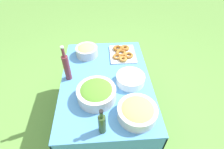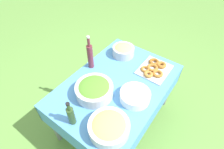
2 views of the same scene
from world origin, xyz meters
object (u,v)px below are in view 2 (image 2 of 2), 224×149
object	(u,v)px
olive_oil_bottle	(71,115)
wine_bottle	(90,56)
plate_stack	(135,96)
salad_bowl	(94,89)
donut_platter	(154,69)
bread_bowl	(109,127)
pasta_bowl	(123,50)

from	to	relation	value
olive_oil_bottle	wine_bottle	xyz separation A→B (m)	(0.59, 0.32, 0.05)
plate_stack	wine_bottle	xyz separation A→B (m)	(0.10, 0.60, 0.11)
salad_bowl	wine_bottle	xyz separation A→B (m)	(0.27, 0.27, 0.08)
donut_platter	plate_stack	size ratio (longest dim) A/B	1.27
bread_bowl	donut_platter	bearing A→B (deg)	1.79
wine_bottle	plate_stack	bearing A→B (deg)	-99.04
pasta_bowl	bread_bowl	world-z (taller)	pasta_bowl
bread_bowl	olive_oil_bottle	bearing A→B (deg)	111.75
olive_oil_bottle	bread_bowl	size ratio (longest dim) A/B	0.80
pasta_bowl	donut_platter	bearing A→B (deg)	-93.05
wine_bottle	pasta_bowl	bearing A→B (deg)	-24.38
donut_platter	olive_oil_bottle	distance (m)	0.97
donut_platter	plate_stack	distance (m)	0.44
salad_bowl	plate_stack	size ratio (longest dim) A/B	1.26
olive_oil_bottle	wine_bottle	size ratio (longest dim) A/B	0.68
wine_bottle	bread_bowl	bearing A→B (deg)	-128.65
salad_bowl	pasta_bowl	distance (m)	0.64
salad_bowl	wine_bottle	size ratio (longest dim) A/B	0.90
salad_bowl	olive_oil_bottle	size ratio (longest dim) A/B	1.33
salad_bowl	wine_bottle	distance (m)	0.39
plate_stack	bread_bowl	xyz separation A→B (m)	(-0.38, 0.00, 0.02)
salad_bowl	pasta_bowl	xyz separation A→B (m)	(0.64, 0.11, -0.00)
donut_platter	plate_stack	world-z (taller)	plate_stack
pasta_bowl	bread_bowl	xyz separation A→B (m)	(-0.84, -0.43, -0.00)
plate_stack	bread_bowl	bearing A→B (deg)	179.61
olive_oil_bottle	wine_bottle	distance (m)	0.67
donut_platter	bread_bowl	bearing A→B (deg)	-178.21
donut_platter	olive_oil_bottle	world-z (taller)	olive_oil_bottle
wine_bottle	olive_oil_bottle	bearing A→B (deg)	-151.86
pasta_bowl	olive_oil_bottle	xyz separation A→B (m)	(-0.96, -0.15, 0.04)
pasta_bowl	olive_oil_bottle	size ratio (longest dim) A/B	0.95
salad_bowl	donut_platter	size ratio (longest dim) A/B	0.99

